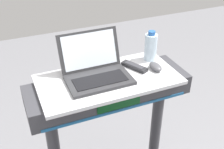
{
  "coord_description": "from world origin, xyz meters",
  "views": [
    {
      "loc": [
        -0.48,
        -0.49,
        1.91
      ],
      "look_at": [
        0.0,
        0.65,
        1.15
      ],
      "focal_mm": 45.17,
      "sensor_mm": 36.0,
      "label": 1
    }
  ],
  "objects_px": {
    "tv_remote": "(134,67)",
    "laptop": "(96,70)",
    "water_bottle": "(151,47)",
    "computer_mouse": "(155,67)"
  },
  "relations": [
    {
      "from": "tv_remote",
      "to": "laptop",
      "type": "bearing_deg",
      "value": -179.08
    },
    {
      "from": "laptop",
      "to": "tv_remote",
      "type": "height_order",
      "value": "laptop"
    },
    {
      "from": "laptop",
      "to": "water_bottle",
      "type": "height_order",
      "value": "laptop"
    },
    {
      "from": "water_bottle",
      "to": "tv_remote",
      "type": "bearing_deg",
      "value": -155.62
    },
    {
      "from": "laptop",
      "to": "water_bottle",
      "type": "bearing_deg",
      "value": 13.66
    },
    {
      "from": "laptop",
      "to": "computer_mouse",
      "type": "relative_size",
      "value": 3.39
    },
    {
      "from": "tv_remote",
      "to": "water_bottle",
      "type": "bearing_deg",
      "value": 24.38
    },
    {
      "from": "computer_mouse",
      "to": "tv_remote",
      "type": "distance_m",
      "value": 0.12
    },
    {
      "from": "laptop",
      "to": "computer_mouse",
      "type": "height_order",
      "value": "laptop"
    },
    {
      "from": "water_bottle",
      "to": "computer_mouse",
      "type": "bearing_deg",
      "value": -104.81
    }
  ]
}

